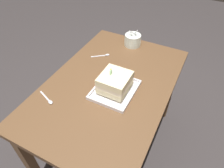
{
  "coord_description": "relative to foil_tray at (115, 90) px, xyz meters",
  "views": [
    {
      "loc": [
        -0.89,
        -0.47,
        1.72
      ],
      "look_at": [
        -0.02,
        -0.03,
        0.79
      ],
      "focal_mm": 33.02,
      "sensor_mm": 36.0,
      "label": 1
    }
  ],
  "objects": [
    {
      "name": "dining_table",
      "position": [
        0.04,
        0.06,
        -0.11
      ],
      "size": [
        1.24,
        0.8,
        0.76
      ],
      "color": "brown",
      "rests_on": "ground_plane"
    },
    {
      "name": "foil_tray",
      "position": [
        0.0,
        0.0,
        0.0
      ],
      "size": [
        0.3,
        0.25,
        0.02
      ],
      "color": "silver",
      "rests_on": "dining_table"
    },
    {
      "name": "serving_spoon_near_tray",
      "position": [
        -0.26,
        0.32,
        -0.0
      ],
      "size": [
        0.07,
        0.14,
        0.01
      ],
      "color": "silver",
      "rests_on": "dining_table"
    },
    {
      "name": "birthday_cake",
      "position": [
        0.0,
        -0.0,
        0.07
      ],
      "size": [
        0.19,
        0.18,
        0.15
      ],
      "color": "beige",
      "rests_on": "foil_tray"
    },
    {
      "name": "serving_spoon_by_bowls",
      "position": [
        0.31,
        0.25,
        -0.0
      ],
      "size": [
        0.1,
        0.13,
        0.01
      ],
      "color": "silver",
      "rests_on": "dining_table"
    },
    {
      "name": "bowl_stack",
      "position": [
        0.56,
        0.11,
        0.04
      ],
      "size": [
        0.14,
        0.14,
        0.14
      ],
      "color": "silver",
      "rests_on": "dining_table"
    },
    {
      "name": "ground_plane",
      "position": [
        0.04,
        0.06,
        -0.77
      ],
      "size": [
        8.0,
        8.0,
        0.0
      ],
      "primitive_type": "plane",
      "color": "#383333"
    }
  ]
}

